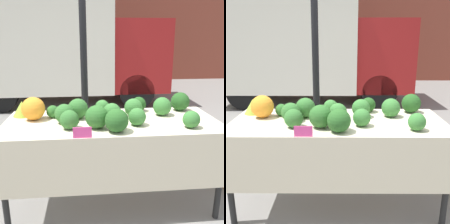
% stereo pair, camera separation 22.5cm
% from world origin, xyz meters
% --- Properties ---
extents(ground_plane, '(40.00, 40.00, 0.00)m').
position_xyz_m(ground_plane, '(0.00, 0.00, 0.00)').
color(ground_plane, gray).
extents(tent_pole, '(0.07, 0.07, 2.36)m').
position_xyz_m(tent_pole, '(-0.23, 0.55, 1.18)').
color(tent_pole, black).
rests_on(tent_pole, ground_plane).
extents(parked_truck, '(4.22, 1.81, 2.43)m').
position_xyz_m(parked_truck, '(-0.71, 3.96, 1.29)').
color(parked_truck, silver).
rests_on(parked_truck, ground_plane).
extents(market_table, '(1.85, 0.78, 0.80)m').
position_xyz_m(market_table, '(0.00, -0.06, 0.69)').
color(market_table, beige).
rests_on(market_table, ground_plane).
extents(orange_cauliflower, '(0.20, 0.20, 0.20)m').
position_xyz_m(orange_cauliflower, '(-0.68, 0.10, 0.90)').
color(orange_cauliflower, orange).
rests_on(orange_cauliflower, market_table).
extents(romanesco_head, '(0.17, 0.17, 0.14)m').
position_xyz_m(romanesco_head, '(-0.81, 0.23, 0.87)').
color(romanesco_head, '#93B238').
rests_on(romanesco_head, market_table).
extents(broccoli_head_0, '(0.17, 0.17, 0.17)m').
position_xyz_m(broccoli_head_0, '(0.48, 0.13, 0.88)').
color(broccoli_head_0, '#387533').
rests_on(broccoli_head_0, market_table).
extents(broccoli_head_1, '(0.18, 0.18, 0.18)m').
position_xyz_m(broccoli_head_1, '(0.01, -0.27, 0.89)').
color(broccoli_head_1, '#285B23').
rests_on(broccoli_head_1, market_table).
extents(broccoli_head_2, '(0.16, 0.16, 0.16)m').
position_xyz_m(broccoli_head_2, '(-0.00, 0.00, 0.88)').
color(broccoli_head_2, '#387533').
rests_on(broccoli_head_2, market_table).
extents(broccoli_head_3, '(0.18, 0.18, 0.18)m').
position_xyz_m(broccoli_head_3, '(0.70, 0.27, 0.89)').
color(broccoli_head_3, '#23511E').
rests_on(broccoli_head_3, market_table).
extents(broccoli_head_4, '(0.14, 0.14, 0.14)m').
position_xyz_m(broccoli_head_4, '(0.61, -0.23, 0.87)').
color(broccoli_head_4, '#387533').
rests_on(broccoli_head_4, market_table).
extents(broccoli_head_5, '(0.15, 0.15, 0.15)m').
position_xyz_m(broccoli_head_5, '(0.19, -0.14, 0.87)').
color(broccoli_head_5, '#387533').
rests_on(broccoli_head_5, market_table).
extents(broccoli_head_6, '(0.11, 0.11, 0.11)m').
position_xyz_m(broccoli_head_6, '(-0.52, 0.15, 0.85)').
color(broccoli_head_6, '#2D6628').
rests_on(broccoli_head_6, market_table).
extents(broccoli_head_7, '(0.18, 0.18, 0.18)m').
position_xyz_m(broccoli_head_7, '(-0.29, 0.10, 0.89)').
color(broccoli_head_7, '#336B2D').
rests_on(broccoli_head_7, market_table).
extents(broccoli_head_8, '(0.15, 0.15, 0.15)m').
position_xyz_m(broccoli_head_8, '(-0.35, -0.17, 0.87)').
color(broccoli_head_8, '#336B2D').
rests_on(broccoli_head_8, market_table).
extents(broccoli_head_9, '(0.14, 0.14, 0.14)m').
position_xyz_m(broccoli_head_9, '(0.29, 0.28, 0.87)').
color(broccoli_head_9, '#23511E').
rests_on(broccoli_head_9, market_table).
extents(broccoli_head_10, '(0.14, 0.14, 0.14)m').
position_xyz_m(broccoli_head_10, '(-0.07, 0.22, 0.86)').
color(broccoli_head_10, '#387533').
rests_on(broccoli_head_10, market_table).
extents(broccoli_head_11, '(0.16, 0.16, 0.16)m').
position_xyz_m(broccoli_head_11, '(-0.40, -0.02, 0.88)').
color(broccoli_head_11, '#336B2D').
rests_on(broccoli_head_11, market_table).
extents(broccoli_head_12, '(0.17, 0.17, 0.17)m').
position_xyz_m(broccoli_head_12, '(0.21, 0.12, 0.88)').
color(broccoli_head_12, '#387533').
rests_on(broccoli_head_12, market_table).
extents(broccoli_head_13, '(0.19, 0.19, 0.19)m').
position_xyz_m(broccoli_head_13, '(-0.14, -0.17, 0.89)').
color(broccoli_head_13, '#2D6628').
rests_on(broccoli_head_13, market_table).
extents(price_sign, '(0.14, 0.01, 0.08)m').
position_xyz_m(price_sign, '(-0.25, -0.37, 0.84)').
color(price_sign, '#EF4793').
rests_on(price_sign, market_table).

